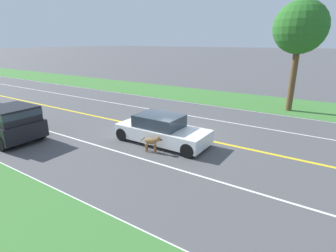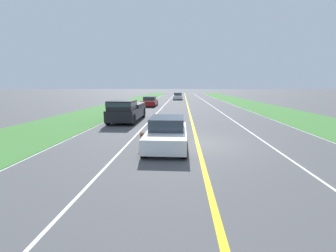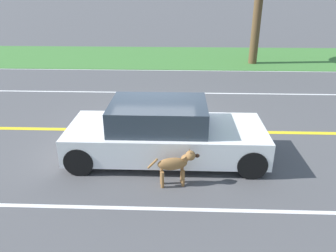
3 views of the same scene
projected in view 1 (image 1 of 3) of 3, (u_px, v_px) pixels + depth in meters
ground_plane at (171, 132)px, 14.26m from camera, size 400.00×400.00×0.00m
centre_divider_line at (171, 132)px, 14.26m from camera, size 0.18×160.00×0.01m
lane_edge_line_right at (58, 191)px, 8.68m from camera, size 0.14×160.00×0.01m
lane_edge_line_left at (220, 107)px, 19.84m from camera, size 0.14×160.00×0.01m
lane_dash_same_dir at (128, 155)px, 11.47m from camera, size 0.10×160.00×0.01m
lane_dash_oncoming at (200, 117)px, 17.05m from camera, size 0.10×160.00×0.01m
grass_verge_left at (234, 99)px, 22.23m from camera, size 6.00×160.00×0.03m
ego_car at (162, 130)px, 12.64m from camera, size 1.88×4.55×1.38m
dog at (152, 142)px, 11.60m from camera, size 0.34×1.07×0.79m
roadside_tree_left_near at (300, 28)px, 17.03m from camera, size 3.42×3.42×7.32m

